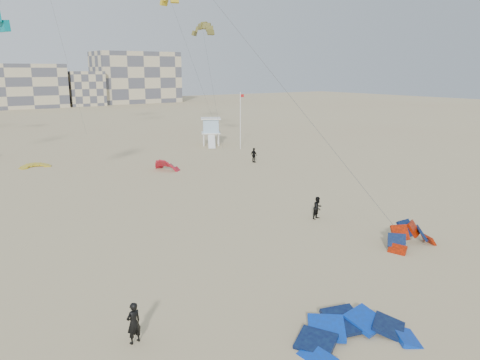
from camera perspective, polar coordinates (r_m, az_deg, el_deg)
ground at (r=20.44m, az=-1.97°, el=-16.84°), size 320.00×320.00×0.00m
kite_ground_blue at (r=19.67m, az=14.03°, el=-18.58°), size 6.01×6.20×2.53m
kite_ground_orange at (r=29.88m, az=20.04°, el=-7.66°), size 3.50×3.44×3.41m
kite_ground_red_far at (r=49.96m, az=-8.91°, el=1.23°), size 3.82×3.77×3.00m
kite_ground_yellow at (r=55.42m, az=-23.69°, el=1.45°), size 2.95×3.13×1.05m
kitesurfer_main at (r=19.09m, az=-12.84°, el=-16.63°), size 0.69×0.53×1.68m
kitesurfer_b at (r=33.43m, az=9.46°, el=-3.36°), size 0.88×0.75×1.60m
kitesurfer_d at (r=53.26m, az=1.71°, el=3.04°), size 0.54×1.03×1.67m
kitesurfer_f at (r=79.23m, az=-3.21°, el=6.39°), size 0.62×1.61×1.70m
kite_fly_olive at (r=59.36m, az=-4.54°, el=17.73°), size 3.86×6.86×15.13m
lifeguard_tower_near at (r=65.82m, az=-3.56°, el=5.90°), size 3.66×5.72×3.81m
flagpole at (r=62.17m, az=0.06°, el=7.40°), size 0.61×0.09×7.48m
condo_mid at (r=146.34m, az=-27.12°, el=10.14°), size 32.00×16.00×12.00m
condo_east at (r=158.55m, az=-12.57°, el=12.10°), size 26.00×14.00×16.00m
condo_fill_right at (r=148.95m, az=-18.46°, el=10.54°), size 10.00×10.00×10.00m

